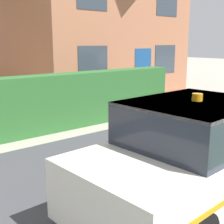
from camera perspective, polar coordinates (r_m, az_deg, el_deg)
name	(u,v)px	position (r m, az deg, el deg)	size (l,w,h in m)	color
road_strip	(124,186)	(5.37, 2.28, -13.30)	(28.00, 5.71, 0.01)	#424247
garden_hedge	(48,103)	(8.52, -11.61, 1.56)	(8.71, 0.66, 1.52)	#2D662D
police_car	(203,154)	(4.89, 16.32, -7.35)	(4.55, 1.91, 1.65)	black
house_right	(89,4)	(16.06, -4.21, 19.17)	(8.06, 6.54, 8.24)	#A86B4C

